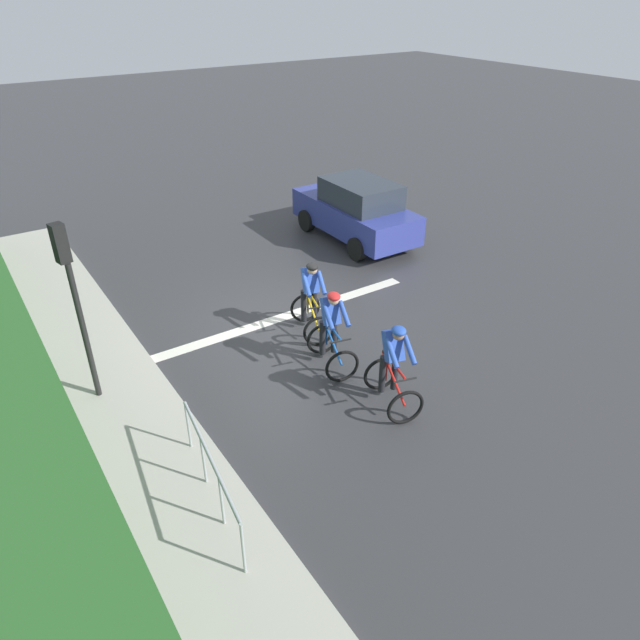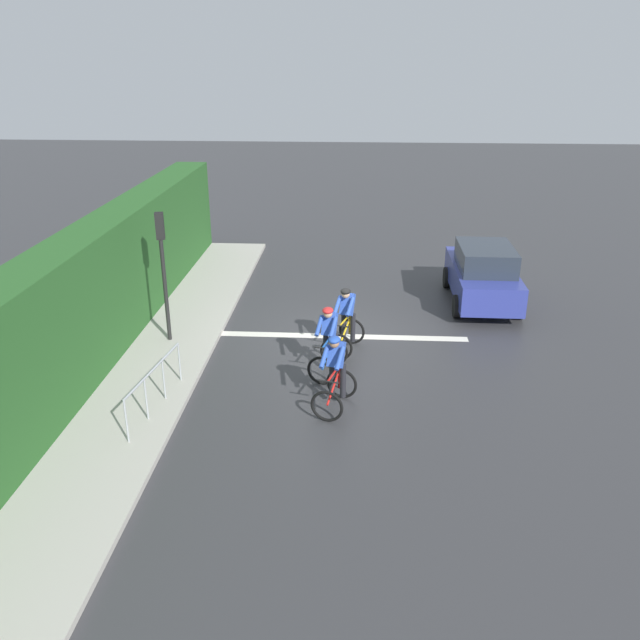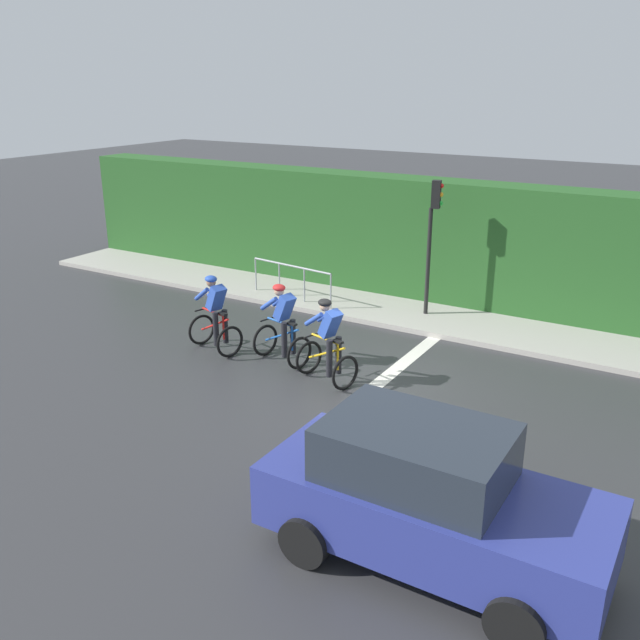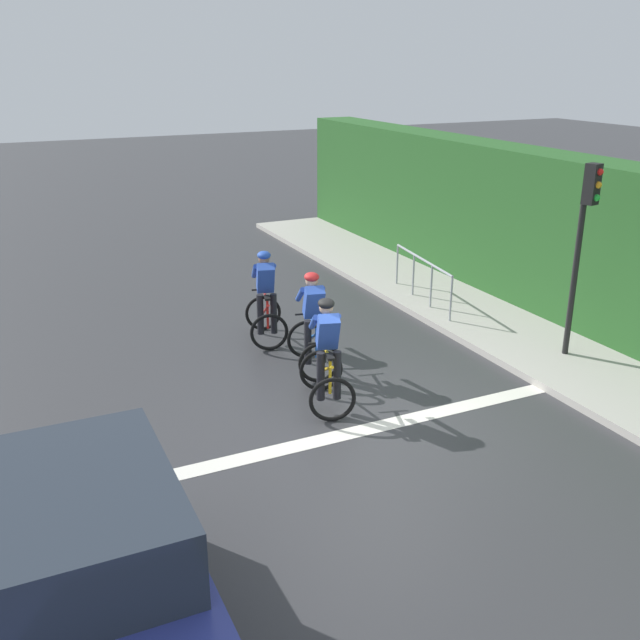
{
  "view_description": "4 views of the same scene",
  "coord_description": "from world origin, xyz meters",
  "px_view_note": "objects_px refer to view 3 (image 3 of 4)",
  "views": [
    {
      "loc": [
        5.37,
        9.72,
        6.58
      ],
      "look_at": [
        0.05,
        1.75,
        0.92
      ],
      "focal_mm": 32.55,
      "sensor_mm": 36.0,
      "label": 1
    },
    {
      "loc": [
        -0.63,
        15.55,
        6.85
      ],
      "look_at": [
        0.23,
        1.31,
        1.03
      ],
      "focal_mm": 36.95,
      "sensor_mm": 36.0,
      "label": 2
    },
    {
      "loc": [
        -10.91,
        -5.34,
        5.58
      ],
      "look_at": [
        0.09,
        1.22,
        1.04
      ],
      "focal_mm": 38.73,
      "sensor_mm": 36.0,
      "label": 3
    },
    {
      "loc": [
        -4.61,
        -7.9,
        4.91
      ],
      "look_at": [
        0.11,
        2.04,
        0.87
      ],
      "focal_mm": 40.53,
      "sensor_mm": 36.0,
      "label": 4
    }
  ],
  "objects_px": {
    "cyclist_mid": "(328,343)",
    "pedestrian_railing_kerbside": "(292,275)",
    "cyclist_lead": "(215,316)",
    "car_navy": "(428,497)",
    "traffic_light_near_crossing": "(433,228)",
    "cyclist_second": "(283,326)"
  },
  "relations": [
    {
      "from": "cyclist_second",
      "to": "car_navy",
      "type": "bearing_deg",
      "value": -130.87
    },
    {
      "from": "traffic_light_near_crossing",
      "to": "pedestrian_railing_kerbside",
      "type": "bearing_deg",
      "value": 101.24
    },
    {
      "from": "car_navy",
      "to": "pedestrian_railing_kerbside",
      "type": "height_order",
      "value": "car_navy"
    },
    {
      "from": "cyclist_mid",
      "to": "traffic_light_near_crossing",
      "type": "relative_size",
      "value": 0.5
    },
    {
      "from": "cyclist_second",
      "to": "cyclist_mid",
      "type": "xyz_separation_m",
      "value": [
        -0.37,
        -1.27,
        0.0
      ]
    },
    {
      "from": "cyclist_lead",
      "to": "cyclist_second",
      "type": "xyz_separation_m",
      "value": [
        0.21,
        -1.57,
        0.0
      ]
    },
    {
      "from": "cyclist_mid",
      "to": "pedestrian_railing_kerbside",
      "type": "distance_m",
      "value": 4.99
    },
    {
      "from": "traffic_light_near_crossing",
      "to": "pedestrian_railing_kerbside",
      "type": "relative_size",
      "value": 1.3
    },
    {
      "from": "cyclist_lead",
      "to": "cyclist_mid",
      "type": "distance_m",
      "value": 2.85
    },
    {
      "from": "pedestrian_railing_kerbside",
      "to": "cyclist_lead",
      "type": "bearing_deg",
      "value": -173.26
    },
    {
      "from": "cyclist_lead",
      "to": "cyclist_second",
      "type": "bearing_deg",
      "value": -82.5
    },
    {
      "from": "car_navy",
      "to": "traffic_light_near_crossing",
      "type": "relative_size",
      "value": 1.23
    },
    {
      "from": "cyclist_second",
      "to": "car_navy",
      "type": "distance_m",
      "value": 6.48
    },
    {
      "from": "cyclist_lead",
      "to": "traffic_light_near_crossing",
      "type": "distance_m",
      "value": 5.48
    },
    {
      "from": "cyclist_lead",
      "to": "pedestrian_railing_kerbside",
      "type": "xyz_separation_m",
      "value": [
        3.61,
        0.43,
        -0.05
      ]
    },
    {
      "from": "cyclist_lead",
      "to": "car_navy",
      "type": "xyz_separation_m",
      "value": [
        -4.03,
        -6.48,
        0.08
      ]
    },
    {
      "from": "traffic_light_near_crossing",
      "to": "car_navy",
      "type": "bearing_deg",
      "value": -157.81
    },
    {
      "from": "car_navy",
      "to": "cyclist_lead",
      "type": "bearing_deg",
      "value": 58.08
    },
    {
      "from": "cyclist_mid",
      "to": "cyclist_lead",
      "type": "bearing_deg",
      "value": 86.82
    },
    {
      "from": "car_navy",
      "to": "traffic_light_near_crossing",
      "type": "height_order",
      "value": "traffic_light_near_crossing"
    },
    {
      "from": "cyclist_mid",
      "to": "car_navy",
      "type": "xyz_separation_m",
      "value": [
        -3.88,
        -3.63,
        0.08
      ]
    },
    {
      "from": "cyclist_second",
      "to": "pedestrian_railing_kerbside",
      "type": "distance_m",
      "value": 3.95
    }
  ]
}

